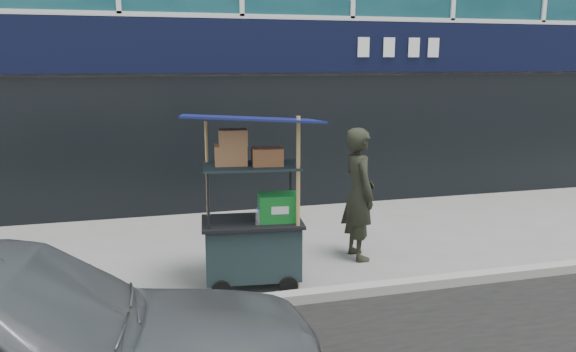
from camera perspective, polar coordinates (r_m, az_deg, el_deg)
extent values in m
plane|color=slate|center=(6.67, 1.95, -11.88)|extent=(80.00, 80.00, 0.00)
cube|color=#97988F|center=(6.47, 2.48, -12.07)|extent=(80.00, 0.18, 0.12)
cube|color=black|center=(9.87, -4.63, 12.99)|extent=(15.68, 0.06, 0.90)
cube|color=black|center=(10.02, -4.51, 3.22)|extent=(15.68, 0.04, 2.40)
cube|color=black|center=(6.74, -3.65, -7.45)|extent=(1.17, 0.76, 0.64)
cylinder|color=black|center=(6.53, -6.78, -11.43)|extent=(0.22, 0.07, 0.22)
cylinder|color=black|center=(6.59, 0.05, -11.12)|extent=(0.22, 0.07, 0.22)
cube|color=black|center=(6.64, -3.69, -4.68)|extent=(1.25, 0.84, 0.04)
cylinder|color=black|center=(6.27, -8.11, -2.67)|extent=(0.03, 0.03, 0.69)
cylinder|color=black|center=(6.35, 1.03, -2.37)|extent=(0.03, 0.03, 0.69)
cylinder|color=black|center=(6.80, -8.16, -1.54)|extent=(0.03, 0.03, 0.69)
cylinder|color=black|center=(6.88, 0.27, -1.27)|extent=(0.03, 0.03, 0.69)
cube|color=black|center=(6.48, -3.76, 1.01)|extent=(1.17, 0.76, 0.03)
cylinder|color=tan|center=(6.37, 1.03, -3.17)|extent=(0.05, 0.05, 2.06)
cylinder|color=tan|center=(6.83, -8.12, -2.66)|extent=(0.04, 0.04, 1.97)
cube|color=#0C1448|center=(6.40, -3.83, 5.85)|extent=(1.67, 1.27, 0.18)
cube|color=#106915|center=(6.58, -0.99, -3.19)|extent=(0.49, 0.37, 0.32)
cylinder|color=silver|center=(6.44, -3.07, -4.17)|extent=(0.07, 0.07, 0.18)
cylinder|color=blue|center=(6.41, -3.08, -3.31)|extent=(0.03, 0.03, 0.02)
cube|color=olive|center=(6.49, -5.83, 2.14)|extent=(0.40, 0.31, 0.23)
cube|color=olive|center=(6.44, -2.11, 1.98)|extent=(0.38, 0.29, 0.20)
cube|color=olive|center=(6.44, -5.61, 3.93)|extent=(0.35, 0.27, 0.18)
imported|color=black|center=(7.63, 7.20, -1.81)|extent=(0.45, 0.67, 1.80)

